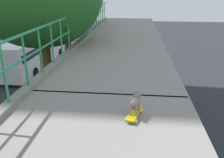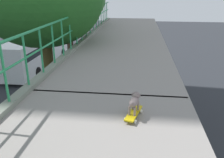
% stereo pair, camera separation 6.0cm
% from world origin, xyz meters
% --- Properties ---
extents(city_bus, '(2.69, 11.73, 3.21)m').
position_xyz_m(city_bus, '(-8.40, 20.40, 1.83)').
color(city_bus, white).
rests_on(city_bus, ground).
extents(roadside_tree_mid, '(4.57, 4.57, 8.91)m').
position_xyz_m(roadside_tree_mid, '(-1.71, 6.58, 7.11)').
color(roadside_tree_mid, '#4B431F').
rests_on(roadside_tree_mid, ground).
extents(toy_skateboard, '(0.29, 0.58, 0.08)m').
position_xyz_m(toy_skateboard, '(1.93, 1.06, 5.71)').
color(toy_skateboard, gold).
rests_on(toy_skateboard, overpass_deck).
extents(small_dog, '(0.21, 0.36, 0.32)m').
position_xyz_m(small_dog, '(1.94, 1.08, 5.92)').
color(small_dog, slate).
rests_on(small_dog, toy_skateboard).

